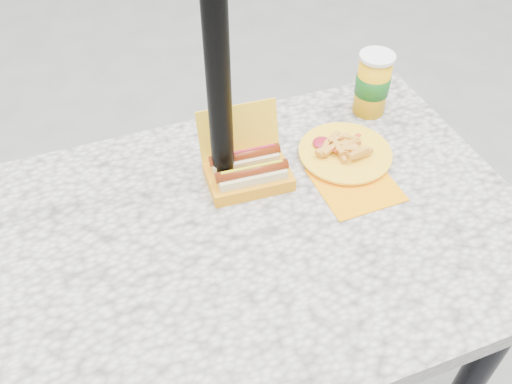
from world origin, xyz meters
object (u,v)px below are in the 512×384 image
object	(u,v)px
umbrella_pole	(216,42)
fries_plate	(345,154)
hotdog_box	(248,169)
soda_cup	(373,84)

from	to	relation	value
umbrella_pole	fries_plate	xyz separation A→B (m)	(0.29, -0.03, -0.34)
hotdog_box	soda_cup	world-z (taller)	soda_cup
umbrella_pole	hotdog_box	size ratio (longest dim) A/B	11.25
umbrella_pole	fries_plate	distance (m)	0.45
fries_plate	soda_cup	world-z (taller)	soda_cup
umbrella_pole	fries_plate	world-z (taller)	umbrella_pole
hotdog_box	soda_cup	distance (m)	0.41
fries_plate	soda_cup	xyz separation A→B (m)	(0.14, 0.15, 0.07)
soda_cup	hotdog_box	bearing A→B (deg)	-160.92
hotdog_box	fries_plate	size ratio (longest dim) A/B	0.66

